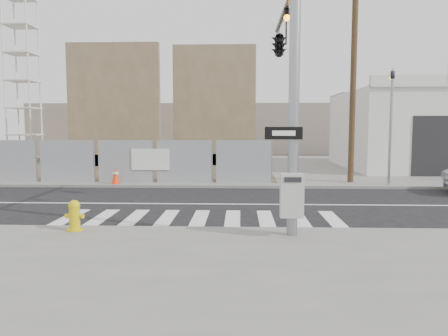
{
  "coord_description": "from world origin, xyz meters",
  "views": [
    {
      "loc": [
        1.21,
        -15.39,
        2.79
      ],
      "look_at": [
        0.69,
        -1.01,
        1.4
      ],
      "focal_mm": 35.0,
      "sensor_mm": 36.0,
      "label": 1
    }
  ],
  "objects_px": {
    "signal_pole": "(283,59)",
    "auto_shop": "(441,130)",
    "crane_tower": "(21,41)",
    "traffic_cone_c": "(115,176)",
    "traffic_cone_d": "(135,174)",
    "fire_hydrant": "(75,215)"
  },
  "relations": [
    {
      "from": "signal_pole",
      "to": "traffic_cone_c",
      "type": "relative_size",
      "value": 9.03
    },
    {
      "from": "traffic_cone_d",
      "to": "auto_shop",
      "type": "bearing_deg",
      "value": 23.2
    },
    {
      "from": "traffic_cone_c",
      "to": "signal_pole",
      "type": "bearing_deg",
      "value": -42.76
    },
    {
      "from": "signal_pole",
      "to": "auto_shop",
      "type": "height_order",
      "value": "signal_pole"
    },
    {
      "from": "traffic_cone_c",
      "to": "traffic_cone_d",
      "type": "relative_size",
      "value": 1.05
    },
    {
      "from": "crane_tower",
      "to": "traffic_cone_d",
      "type": "bearing_deg",
      "value": -46.32
    },
    {
      "from": "traffic_cone_c",
      "to": "traffic_cone_d",
      "type": "height_order",
      "value": "traffic_cone_c"
    },
    {
      "from": "crane_tower",
      "to": "fire_hydrant",
      "type": "bearing_deg",
      "value": -60.92
    },
    {
      "from": "auto_shop",
      "to": "traffic_cone_d",
      "type": "distance_m",
      "value": 19.52
    },
    {
      "from": "auto_shop",
      "to": "traffic_cone_d",
      "type": "height_order",
      "value": "auto_shop"
    },
    {
      "from": "traffic_cone_c",
      "to": "traffic_cone_d",
      "type": "distance_m",
      "value": 1.1
    },
    {
      "from": "traffic_cone_c",
      "to": "fire_hydrant",
      "type": "bearing_deg",
      "value": -80.37
    },
    {
      "from": "crane_tower",
      "to": "traffic_cone_c",
      "type": "height_order",
      "value": "crane_tower"
    },
    {
      "from": "traffic_cone_c",
      "to": "auto_shop",
      "type": "bearing_deg",
      "value": 24.63
    },
    {
      "from": "signal_pole",
      "to": "crane_tower",
      "type": "xyz_separation_m",
      "value": [
        -17.49,
        19.05,
        4.24
      ]
    },
    {
      "from": "signal_pole",
      "to": "auto_shop",
      "type": "xyz_separation_m",
      "value": [
        11.5,
        15.01,
        -2.25
      ]
    },
    {
      "from": "signal_pole",
      "to": "traffic_cone_c",
      "type": "xyz_separation_m",
      "value": [
        -7.04,
        6.51,
        -4.28
      ]
    },
    {
      "from": "signal_pole",
      "to": "crane_tower",
      "type": "bearing_deg",
      "value": 132.57
    },
    {
      "from": "crane_tower",
      "to": "auto_shop",
      "type": "bearing_deg",
      "value": -7.92
    },
    {
      "from": "crane_tower",
      "to": "traffic_cone_d",
      "type": "distance_m",
      "value": 18.27
    },
    {
      "from": "auto_shop",
      "to": "crane_tower",
      "type": "bearing_deg",
      "value": 172.08
    },
    {
      "from": "signal_pole",
      "to": "auto_shop",
      "type": "relative_size",
      "value": 0.58
    }
  ]
}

